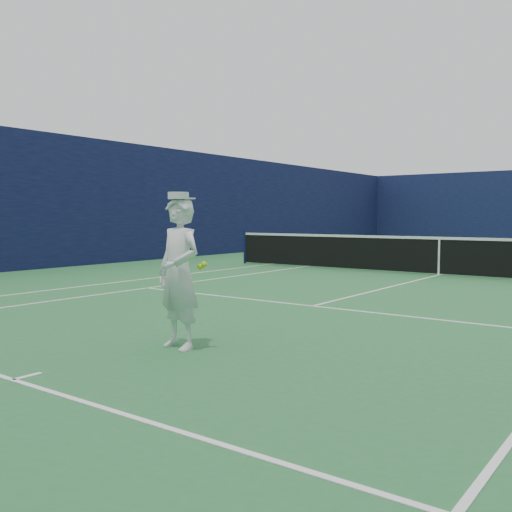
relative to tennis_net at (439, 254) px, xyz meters
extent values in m
plane|color=#276835|center=(0.00, 0.00, -0.55)|extent=(80.00, 80.00, 0.00)
cube|color=white|center=(0.00, -11.88, -0.55)|extent=(11.03, 0.06, 0.01)
cube|color=white|center=(-5.49, 0.00, -0.55)|extent=(0.06, 23.83, 0.01)
cube|color=white|center=(-4.12, 0.00, -0.55)|extent=(0.06, 23.77, 0.01)
cube|color=white|center=(0.00, 6.40, -0.55)|extent=(8.23, 0.06, 0.01)
cube|color=white|center=(0.00, -6.40, -0.55)|extent=(8.23, 0.06, 0.01)
cube|color=white|center=(0.00, 0.00, -0.55)|extent=(0.06, 12.80, 0.01)
cube|color=white|center=(0.00, -11.73, -0.55)|extent=(0.06, 0.30, 0.01)
cube|color=#10143D|center=(-10.00, 0.00, 1.45)|extent=(0.12, 36.12, 4.00)
cylinder|color=#141E4C|center=(-6.40, 0.00, -0.02)|extent=(0.09, 0.09, 1.07)
cube|color=black|center=(0.00, 0.00, -0.05)|extent=(12.79, 0.02, 0.92)
cube|color=white|center=(0.00, 0.00, 0.42)|extent=(12.79, 0.04, 0.07)
cube|color=white|center=(0.00, 0.00, -0.08)|extent=(0.05, 0.03, 0.94)
imported|color=white|center=(0.35, -10.00, 0.32)|extent=(0.69, 0.50, 1.76)
cylinder|color=white|center=(0.35, -10.00, 1.22)|extent=(0.24, 0.24, 0.08)
cube|color=white|center=(0.37, -9.88, 1.19)|extent=(0.19, 0.12, 0.02)
cylinder|color=navy|center=(0.08, -9.89, 0.35)|extent=(0.05, 0.09, 0.22)
cube|color=#1F57A9|center=(0.08, -9.83, 0.17)|extent=(0.02, 0.02, 0.14)
torus|color=#1F57A9|center=(0.10, -9.77, -0.03)|extent=(0.30, 0.14, 0.29)
cube|color=beige|center=(0.10, -9.77, -0.03)|extent=(0.22, 0.03, 0.30)
sphere|color=#CEE61A|center=(0.62, -9.94, 0.41)|extent=(0.07, 0.07, 0.07)
sphere|color=#CEE61A|center=(0.67, -9.93, 0.44)|extent=(0.07, 0.07, 0.07)
camera|label=1|loc=(4.97, -14.75, 0.99)|focal=40.00mm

